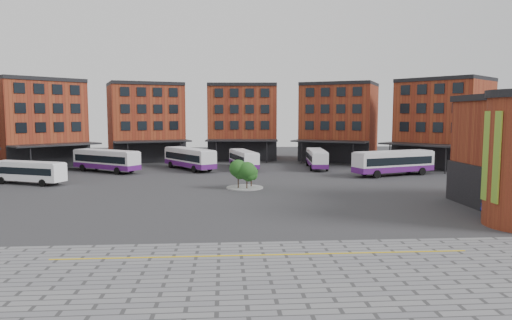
{
  "coord_description": "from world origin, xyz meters",
  "views": [
    {
      "loc": [
        -0.38,
        -41.53,
        8.76
      ],
      "look_at": [
        2.89,
        5.58,
        4.0
      ],
      "focal_mm": 32.0,
      "sensor_mm": 36.0,
      "label": 1
    }
  ],
  "objects": [
    {
      "name": "blue_car",
      "position": [
        23.95,
        -4.71,
        0.7
      ],
      "size": [
        4.43,
        2.19,
        1.4
      ],
      "primitive_type": "imported",
      "rotation": [
        0.0,
        0.0,
        1.4
      ],
      "color": "#0B2797",
      "rests_on": "ground"
    },
    {
      "name": "bus_d",
      "position": [
        2.66,
        31.14,
        1.59
      ],
      "size": [
        4.51,
        10.69,
        2.94
      ],
      "rotation": [
        0.0,
        0.0,
        0.21
      ],
      "color": "white",
      "rests_on": "ground"
    },
    {
      "name": "paving_zone",
      "position": [
        2.0,
        -22.0,
        0.01
      ],
      "size": [
        50.0,
        22.0,
        0.02
      ],
      "primitive_type": "cube",
      "color": "slate",
      "rests_on": "ground"
    },
    {
      "name": "ground",
      "position": [
        0.0,
        0.0,
        0.0
      ],
      "size": [
        160.0,
        160.0,
        0.0
      ],
      "primitive_type": "plane",
      "color": "#28282B",
      "rests_on": "ground"
    },
    {
      "name": "tree_island",
      "position": [
        1.96,
        11.44,
        1.95
      ],
      "size": [
        4.4,
        4.4,
        3.47
      ],
      "color": "gray",
      "rests_on": "ground"
    },
    {
      "name": "yellow_line",
      "position": [
        2.0,
        -14.0,
        0.03
      ],
      "size": [
        26.0,
        0.15,
        0.02
      ],
      "primitive_type": "cube",
      "color": "gold",
      "rests_on": "paving_zone"
    },
    {
      "name": "bus_f",
      "position": [
        23.74,
        21.68,
        1.91
      ],
      "size": [
        12.74,
        6.82,
        3.52
      ],
      "rotation": [
        0.0,
        0.0,
        -1.24
      ],
      "color": "silver",
      "rests_on": "ground"
    },
    {
      "name": "bus_e",
      "position": [
        14.47,
        30.79,
        1.65
      ],
      "size": [
        3.48,
        10.98,
        3.04
      ],
      "rotation": [
        0.0,
        0.0,
        -0.09
      ],
      "color": "white",
      "rests_on": "ground"
    },
    {
      "name": "bus_a",
      "position": [
        -24.98,
        17.03,
        1.68
      ],
      "size": [
        10.13,
        5.94,
        2.83
      ],
      "rotation": [
        0.0,
        0.0,
        1.18
      ],
      "color": "white",
      "rests_on": "ground"
    },
    {
      "name": "bus_b",
      "position": [
        -18.3,
        28.59,
        1.81
      ],
      "size": [
        11.29,
        9.01,
        3.34
      ],
      "rotation": [
        0.0,
        0.0,
        0.96
      ],
      "color": "silver",
      "rests_on": "ground"
    },
    {
      "name": "main_building",
      "position": [
        -4.77,
        38.25,
        7.23
      ],
      "size": [
        94.14,
        42.48,
        14.6
      ],
      "color": "maroon",
      "rests_on": "ground"
    },
    {
      "name": "bus_c",
      "position": [
        -5.93,
        30.7,
        1.82
      ],
      "size": [
        8.87,
        11.48,
        3.37
      ],
      "rotation": [
        0.0,
        0.0,
        0.58
      ],
      "color": "silver",
      "rests_on": "ground"
    }
  ]
}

